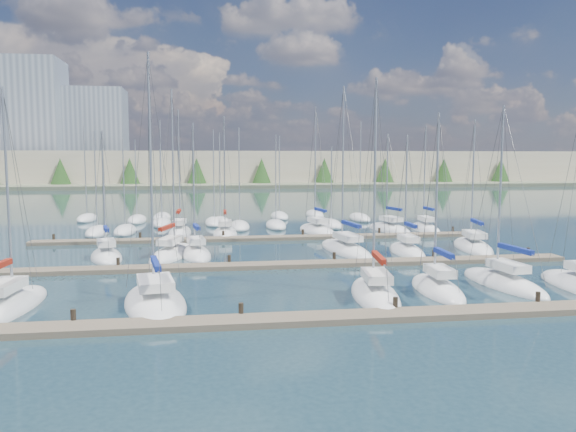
{
  "coord_description": "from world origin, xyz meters",
  "views": [
    {
      "loc": [
        -5.65,
        -24.43,
        8.03
      ],
      "look_at": [
        0.0,
        14.0,
        4.0
      ],
      "focal_mm": 35.0,
      "sensor_mm": 36.0,
      "label": 1
    }
  ],
  "objects": [
    {
      "name": "sailboat_q",
      "position": [
        14.45,
        35.0,
        0.17
      ],
      "size": [
        4.25,
        8.17,
        11.41
      ],
      "rotation": [
        0.0,
        0.0,
        0.2
      ],
      "color": "white",
      "rests_on": "ground"
    },
    {
      "name": "sailboat_i",
      "position": [
        -8.47,
        22.03,
        0.19
      ],
      "size": [
        4.63,
        9.16,
        14.34
      ],
      "rotation": [
        0.0,
        0.0,
        -0.25
      ],
      "color": "white",
      "rests_on": "ground"
    },
    {
      "name": "sailboat_j",
      "position": [
        -6.54,
        21.63,
        0.19
      ],
      "size": [
        3.25,
        6.97,
        11.6
      ],
      "rotation": [
        0.0,
        0.0,
        0.14
      ],
      "color": "white",
      "rests_on": "ground"
    },
    {
      "name": "sailboat_m",
      "position": [
        17.78,
        21.91,
        0.17
      ],
      "size": [
        4.49,
        9.12,
        12.19
      ],
      "rotation": [
        0.0,
        0.0,
        -0.21
      ],
      "color": "white",
      "rests_on": "ground"
    },
    {
      "name": "sailboat_c",
      "position": [
        -8.48,
        6.33,
        0.18
      ],
      "size": [
        4.65,
        9.17,
        14.44
      ],
      "rotation": [
        0.0,
        0.0,
        0.16
      ],
      "color": "white",
      "rests_on": "ground"
    },
    {
      "name": "ground",
      "position": [
        0.0,
        60.0,
        0.0
      ],
      "size": [
        400.0,
        400.0,
        0.0
      ],
      "primitive_type": "plane",
      "color": "#213943",
      "rests_on": "ground"
    },
    {
      "name": "dock_mid",
      "position": [
        0.0,
        16.01,
        0.15
      ],
      "size": [
        44.0,
        1.93,
        1.1
      ],
      "color": "#6B5E4C",
      "rests_on": "ground"
    },
    {
      "name": "dock_near",
      "position": [
        0.0,
        2.01,
        0.15
      ],
      "size": [
        44.0,
        1.93,
        1.1
      ],
      "color": "#6B5E4C",
      "rests_on": "ground"
    },
    {
      "name": "sailboat_o",
      "position": [
        -3.71,
        33.76,
        0.19
      ],
      "size": [
        2.71,
        6.93,
        13.06
      ],
      "rotation": [
        0.0,
        0.0,
        -0.03
      ],
      "color": "white",
      "rests_on": "ground"
    },
    {
      "name": "sailboat_r",
      "position": [
        18.45,
        34.53,
        0.19
      ],
      "size": [
        2.42,
        7.49,
        12.37
      ],
      "rotation": [
        0.0,
        0.0,
        -0.03
      ],
      "color": "white",
      "rests_on": "ground"
    },
    {
      "name": "sailboat_h",
      "position": [
        -13.58,
        21.37,
        0.18
      ],
      "size": [
        3.79,
        6.64,
        10.92
      ],
      "rotation": [
        0.0,
        0.0,
        0.24
      ],
      "color": "white",
      "rests_on": "ground"
    },
    {
      "name": "sailboat_k",
      "position": [
        6.19,
        22.04,
        0.18
      ],
      "size": [
        3.86,
        10.19,
        14.86
      ],
      "rotation": [
        0.0,
        0.0,
        0.12
      ],
      "color": "white",
      "rests_on": "ground"
    },
    {
      "name": "dock_far",
      "position": [
        0.0,
        30.01,
        0.15
      ],
      "size": [
        44.0,
        1.93,
        1.1
      ],
      "color": "#6B5E4C",
      "rests_on": "ground"
    },
    {
      "name": "sailboat_n",
      "position": [
        -8.42,
        35.39,
        0.2
      ],
      "size": [
        2.63,
        7.7,
        13.81
      ],
      "rotation": [
        0.0,
        0.0,
        -0.04
      ],
      "color": "white",
      "rests_on": "ground"
    },
    {
      "name": "sailboat_p",
      "position": [
        6.26,
        34.83,
        0.18
      ],
      "size": [
        3.97,
        8.77,
        14.27
      ],
      "rotation": [
        0.0,
        0.0,
        0.14
      ],
      "color": "white",
      "rests_on": "ground"
    },
    {
      "name": "sailboat_l",
      "position": [
        11.07,
        20.3,
        0.18
      ],
      "size": [
        2.47,
        6.89,
        10.69
      ],
      "rotation": [
        0.0,
        0.0,
        -0.04
      ],
      "color": "white",
      "rests_on": "ground"
    },
    {
      "name": "sailboat_e",
      "position": [
        8.06,
        6.98,
        0.19
      ],
      "size": [
        2.66,
        7.12,
        11.43
      ],
      "rotation": [
        0.0,
        0.0,
        -0.06
      ],
      "color": "white",
      "rests_on": "ground"
    },
    {
      "name": "sailboat_f",
      "position": [
        12.84,
        7.94,
        0.18
      ],
      "size": [
        3.04,
        8.53,
        12.07
      ],
      "rotation": [
        0.0,
        0.0,
        0.08
      ],
      "color": "white",
      "rests_on": "ground"
    },
    {
      "name": "sailboat_d",
      "position": [
        3.95,
        6.24,
        0.19
      ],
      "size": [
        3.52,
        8.36,
        13.32
      ],
      "rotation": [
        0.0,
        0.0,
        -0.13
      ],
      "color": "white",
      "rests_on": "ground"
    },
    {
      "name": "distant_boats",
      "position": [
        -4.34,
        43.76,
        0.29
      ],
      "size": [
        36.93,
        20.75,
        13.3
      ],
      "color": "#9EA0A5",
      "rests_on": "ground"
    },
    {
      "name": "sailboat_a",
      "position": [
        -16.19,
        6.57,
        0.18
      ],
      "size": [
        3.41,
        8.93,
        12.49
      ],
      "rotation": [
        0.0,
        0.0,
        -0.09
      ],
      "color": "white",
      "rests_on": "ground"
    },
    {
      "name": "shoreline",
      "position": [
        -13.29,
        149.77,
        7.44
      ],
      "size": [
        400.0,
        60.0,
        38.0
      ],
      "color": "#666B51",
      "rests_on": "ground"
    }
  ]
}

